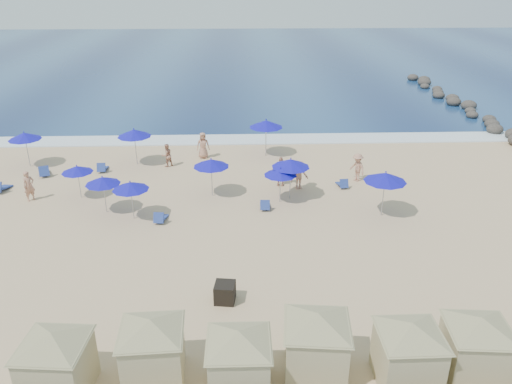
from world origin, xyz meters
TOP-DOWN VIEW (x-y plane):
  - ground at (0.00, 0.00)m, footprint 160.00×160.00m
  - ocean at (0.00, 55.00)m, footprint 160.00×80.00m
  - surf_line at (0.00, 15.50)m, footprint 160.00×2.50m
  - rock_jetty at (24.01, 24.90)m, footprint 2.56×26.66m
  - trash_bin at (2.04, -5.24)m, footprint 0.90×0.90m
  - cabana_0 at (-3.03, -9.78)m, footprint 4.06×4.06m
  - cabana_1 at (-0.15, -9.29)m, footprint 4.09×4.09m
  - cabana_2 at (2.60, -9.88)m, footprint 4.05×4.05m
  - cabana_3 at (5.10, -9.27)m, footprint 4.23×4.23m
  - cabana_4 at (7.96, -9.73)m, footprint 4.08×4.08m
  - cabana_5 at (10.22, -9.55)m, footprint 4.05×4.05m
  - umbrella_2 at (-11.53, 10.34)m, footprint 2.16×2.16m
  - umbrella_3 at (-6.62, 5.09)m, footprint 1.79×1.79m
  - umbrella_4 at (-4.32, 10.43)m, footprint 2.27×2.27m
  - umbrella_5 at (-4.67, 3.09)m, footprint 1.89×1.89m
  - umbrella_6 at (-3.01, 2.24)m, footprint 1.93×1.93m
  - umbrella_7 at (1.07, 5.06)m, footprint 2.09×2.09m
  - umbrella_8 at (5.62, 4.57)m, footprint 2.20×2.20m
  - umbrella_9 at (4.61, 11.92)m, footprint 2.38×2.38m
  - umbrella_10 at (5.00, 4.06)m, footprint 1.88×1.88m
  - umbrella_11 at (10.38, 2.14)m, footprint 2.27×2.27m
  - beach_chair_0 at (-11.70, 6.13)m, footprint 0.80×1.45m
  - beach_chair_1 at (-9.96, 8.58)m, footprint 1.09×1.53m
  - beach_chair_2 at (-6.38, 9.23)m, footprint 0.63×1.28m
  - beach_chair_3 at (-1.53, 1.83)m, footprint 0.68×1.27m
  - beach_chair_4 at (4.09, 3.18)m, footprint 0.57×1.21m
  - beach_chair_5 at (9.01, 6.03)m, footprint 0.62×1.21m
  - beachgoer_0 at (-9.39, 4.79)m, footprint 0.76×0.77m
  - beachgoer_1 at (-2.19, 9.99)m, footprint 0.97×0.93m
  - beachgoer_2 at (5.21, 6.50)m, footprint 1.14×0.62m
  - beachgoer_3 at (6.31, 5.90)m, footprint 1.31×1.03m
  - beachgoer_4 at (0.16, 11.56)m, footprint 1.00×0.75m
  - beachgoer_5 at (10.08, 7.00)m, footprint 1.17×1.35m

SIDE VIEW (x-z plane):
  - ground at x=0.00m, z-range 0.00..0.00m
  - ocean at x=0.00m, z-range 0.00..0.06m
  - surf_line at x=0.00m, z-range 0.00..0.08m
  - beach_chair_5 at x=9.01m, z-range -0.10..0.54m
  - beach_chair_4 at x=4.09m, z-range -0.10..0.55m
  - beach_chair_3 at x=-1.53m, z-range -0.10..0.56m
  - beach_chair_2 at x=-6.38m, z-range -0.11..0.58m
  - beach_chair_0 at x=-11.70m, z-range -0.12..0.64m
  - beach_chair_1 at x=-9.96m, z-range -0.12..0.65m
  - rock_jetty at x=24.01m, z-range -0.12..0.84m
  - trash_bin at x=2.04m, z-range 0.00..0.80m
  - beachgoer_1 at x=-2.19m, z-range 0.00..1.58m
  - beachgoer_3 at x=6.31m, z-range 0.00..1.79m
  - beachgoer_0 at x=-9.39m, z-range 0.00..1.79m
  - beachgoer_5 at x=10.08m, z-range 0.00..1.81m
  - beachgoer_2 at x=5.21m, z-range 0.00..1.84m
  - beachgoer_4 at x=0.16m, z-range 0.00..1.85m
  - cabana_2 at x=2.60m, z-range 0.18..2.72m
  - cabana_5 at x=10.22m, z-range 0.19..2.74m
  - cabana_0 at x=-3.03m, z-range 0.19..2.74m
  - cabana_4 at x=7.96m, z-range 0.19..2.74m
  - cabana_1 at x=-0.15m, z-range 0.19..2.76m
  - cabana_3 at x=5.10m, z-range 0.19..2.86m
  - umbrella_3 at x=-6.62m, z-range 0.75..2.79m
  - umbrella_10 at x=5.00m, z-range 0.78..2.92m
  - umbrella_5 at x=-4.67m, z-range 0.79..2.95m
  - umbrella_6 at x=-3.01m, z-range 0.81..3.01m
  - umbrella_7 at x=1.07m, z-range 0.87..3.25m
  - umbrella_2 at x=-11.53m, z-range 0.90..3.36m
  - umbrella_8 at x=5.62m, z-range 0.92..3.43m
  - umbrella_4 at x=-4.32m, z-range 0.95..3.53m
  - umbrella_11 at x=10.38m, z-range 0.95..3.54m
  - umbrella_9 at x=4.61m, z-range 0.99..3.70m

